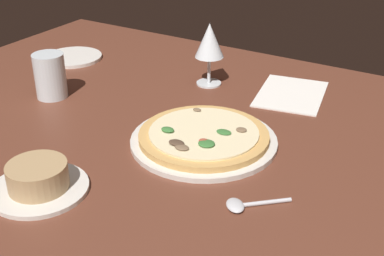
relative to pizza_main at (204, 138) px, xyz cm
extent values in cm
cube|color=brown|center=(4.53, 1.26, -3.20)|extent=(150.00, 110.00, 4.00)
cylinder|color=silver|center=(0.00, -0.05, -0.70)|extent=(28.49, 28.49, 1.00)
cylinder|color=tan|center=(0.00, -0.05, 0.40)|extent=(25.27, 25.27, 1.20)
cylinder|color=beige|center=(0.00, -0.05, 1.20)|extent=(21.27, 21.27, 0.40)
ellipsoid|color=#387033|center=(5.95, 3.57, 1.78)|extent=(2.64, 1.96, 0.76)
ellipsoid|color=#AD4733|center=(-2.22, 3.72, 1.68)|extent=(2.09, 1.76, 0.57)
ellipsoid|color=#387033|center=(-3.61, -1.44, 1.61)|extent=(3.01, 2.14, 0.42)
ellipsoid|color=brown|center=(0.08, 7.79, 1.66)|extent=(2.78, 2.05, 0.51)
ellipsoid|color=brown|center=(5.79, -7.23, 1.62)|extent=(1.78, 1.34, 0.43)
ellipsoid|color=#4C3828|center=(1.74, 6.98, 1.75)|extent=(3.10, 2.19, 0.70)
ellipsoid|color=brown|center=(-6.06, -3.99, 1.62)|extent=(2.13, 1.90, 0.45)
ellipsoid|color=#387033|center=(-3.05, 4.29, 1.70)|extent=(3.12, 2.96, 0.61)
cylinder|color=silver|center=(15.25, 28.15, -0.80)|extent=(16.30, 16.30, 0.80)
cylinder|color=tan|center=(15.25, 28.15, 1.74)|extent=(10.01, 10.01, 4.29)
cylinder|color=silver|center=(13.73, -26.37, -1.00)|extent=(6.06, 6.06, 0.40)
cylinder|color=silver|center=(13.73, -26.37, 2.52)|extent=(0.80, 0.80, 6.64)
cone|color=silver|center=(13.73, -26.37, 9.94)|extent=(6.90, 6.90, 8.20)
cone|color=maroon|center=(13.73, -26.37, 7.32)|extent=(2.23, 2.23, 2.95)
cylinder|color=silver|center=(41.11, -1.19, 3.95)|extent=(7.12, 7.12, 10.31)
cylinder|color=silver|center=(41.11, -1.19, 1.88)|extent=(6.55, 6.55, 6.17)
cylinder|color=silver|center=(54.56, -22.64, -0.75)|extent=(15.73, 15.73, 0.90)
cube|color=white|center=(-5.91, -30.75, -1.05)|extent=(18.03, 22.24, 0.30)
ellipsoid|color=silver|center=(-14.75, 15.60, -0.70)|extent=(4.76, 4.85, 1.00)
cylinder|color=silver|center=(-18.21, 12.48, -0.85)|extent=(7.38, 6.76, 0.70)
camera|label=1|loc=(-43.58, 76.65, 48.24)|focal=48.69mm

